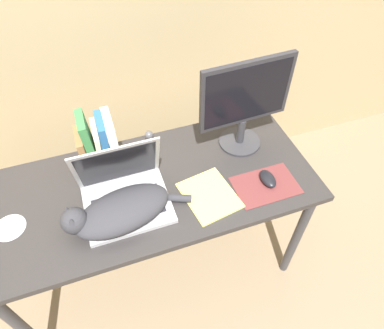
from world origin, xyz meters
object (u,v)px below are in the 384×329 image
(notepad, at_px, (209,195))
(cd_disc, at_px, (10,228))
(book_row, at_px, (99,143))
(laptop, at_px, (125,193))
(computer_mouse, at_px, (268,179))
(external_monitor, at_px, (245,102))
(cat, at_px, (118,212))
(webcam, at_px, (149,136))

(notepad, bearing_deg, cd_disc, 171.87)
(book_row, xyz_separation_m, notepad, (0.37, -0.33, -0.11))
(laptop, bearing_deg, notepad, -15.43)
(computer_mouse, bearing_deg, external_monitor, 92.91)
(cat, height_order, book_row, book_row)
(notepad, bearing_deg, book_row, 138.19)
(cat, distance_m, webcam, 0.44)
(cat, distance_m, external_monitor, 0.68)
(book_row, bearing_deg, computer_mouse, -28.64)
(book_row, relative_size, cd_disc, 2.17)
(book_row, height_order, notepad, book_row)
(external_monitor, bearing_deg, cat, -158.80)
(cat, bearing_deg, book_row, 91.47)
(external_monitor, xyz_separation_m, notepad, (-0.25, -0.24, -0.23))
(computer_mouse, bearing_deg, laptop, 170.21)
(laptop, relative_size, webcam, 5.06)
(notepad, distance_m, webcam, 0.41)
(cat, relative_size, cd_disc, 4.15)
(computer_mouse, bearing_deg, notepad, 177.53)
(webcam, bearing_deg, laptop, -120.53)
(cat, distance_m, book_row, 0.33)
(computer_mouse, relative_size, webcam, 1.51)
(cd_disc, bearing_deg, external_monitor, 7.48)
(laptop, xyz_separation_m, cat, (-0.04, -0.08, 0.00))
(book_row, distance_m, cd_disc, 0.47)
(computer_mouse, bearing_deg, cd_disc, 173.28)
(computer_mouse, bearing_deg, webcam, 135.89)
(laptop, relative_size, external_monitor, 0.77)
(notepad, bearing_deg, laptop, 164.57)
(computer_mouse, relative_size, cd_disc, 0.82)
(laptop, bearing_deg, cat, -116.20)
(external_monitor, height_order, computer_mouse, external_monitor)
(webcam, bearing_deg, book_row, -167.19)
(external_monitor, height_order, cd_disc, external_monitor)
(laptop, distance_m, computer_mouse, 0.59)
(book_row, bearing_deg, external_monitor, -8.35)
(laptop, bearing_deg, webcam, 59.47)
(laptop, height_order, external_monitor, external_monitor)
(notepad, bearing_deg, external_monitor, 44.71)
(book_row, bearing_deg, cat, -88.53)
(webcam, distance_m, cd_disc, 0.68)
(laptop, xyz_separation_m, computer_mouse, (0.58, -0.10, -0.03))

